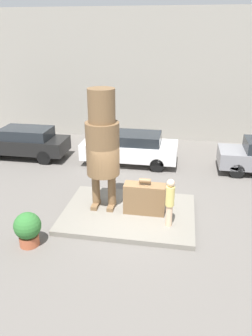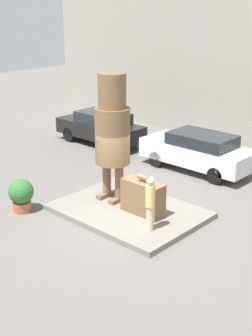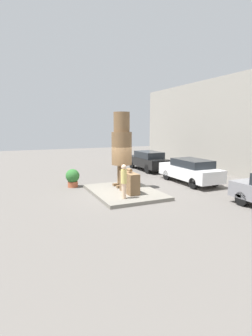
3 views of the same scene
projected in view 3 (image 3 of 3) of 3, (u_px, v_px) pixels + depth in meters
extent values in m
plane|color=#605B56|center=(124.00, 194.00, 14.43)|extent=(60.00, 60.00, 0.00)
cube|color=slate|center=(124.00, 192.00, 14.41)|extent=(4.66, 3.41, 0.18)
cube|color=brown|center=(118.00, 184.00, 15.57)|extent=(0.23, 0.66, 0.14)
cube|color=brown|center=(122.00, 186.00, 15.04)|extent=(0.23, 0.66, 0.14)
cylinder|color=brown|center=(120.00, 173.00, 15.51)|extent=(0.29, 0.29, 1.16)
cylinder|color=brown|center=(124.00, 175.00, 14.97)|extent=(0.29, 0.29, 1.16)
cylinder|color=brown|center=(122.00, 148.00, 15.00)|extent=(1.16, 1.16, 1.86)
cylinder|color=brown|center=(122.00, 122.00, 14.76)|extent=(0.91, 0.91, 1.12)
cube|color=brown|center=(129.00, 183.00, 13.83)|extent=(1.45, 0.54, 1.09)
cylinder|color=brown|center=(130.00, 170.00, 13.72)|extent=(0.40, 0.16, 0.16)
cylinder|color=beige|center=(124.00, 191.00, 12.75)|extent=(0.22, 0.22, 0.76)
cylinder|color=#DBC66B|center=(124.00, 177.00, 12.64)|extent=(0.29, 0.29, 0.67)
sphere|color=beige|center=(124.00, 167.00, 12.57)|extent=(0.25, 0.25, 0.25)
cube|color=black|center=(148.00, 162.00, 22.01)|extent=(4.55, 1.72, 0.72)
cube|color=#1E2328|center=(149.00, 155.00, 21.71)|extent=(2.50, 1.55, 0.51)
cylinder|color=black|center=(132.00, 164.00, 23.04)|extent=(0.72, 0.18, 0.72)
cylinder|color=black|center=(147.00, 163.00, 23.65)|extent=(0.72, 0.18, 0.72)
cylinder|color=black|center=(147.00, 169.00, 20.49)|extent=(0.72, 0.18, 0.72)
cylinder|color=black|center=(164.00, 168.00, 21.10)|extent=(0.72, 0.18, 0.72)
cube|color=silver|center=(189.00, 172.00, 17.02)|extent=(4.66, 1.80, 0.77)
cube|color=#1E2328|center=(192.00, 163.00, 16.71)|extent=(2.56, 1.62, 0.48)
cylinder|color=black|center=(167.00, 175.00, 18.07)|extent=(0.66, 0.18, 0.66)
cylinder|color=black|center=(186.00, 173.00, 18.71)|extent=(0.66, 0.18, 0.66)
cylinder|color=black|center=(193.00, 183.00, 15.46)|extent=(0.66, 0.18, 0.66)
cylinder|color=black|center=(215.00, 181.00, 16.11)|extent=(0.66, 0.18, 0.66)
cylinder|color=black|center=(242.00, 199.00, 12.17)|extent=(0.67, 0.18, 0.67)
cylinder|color=#AD5638|center=(73.00, 184.00, 15.98)|extent=(0.61, 0.61, 0.34)
sphere|color=#2D6B2D|center=(73.00, 176.00, 15.90)|extent=(0.83, 0.83, 0.83)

